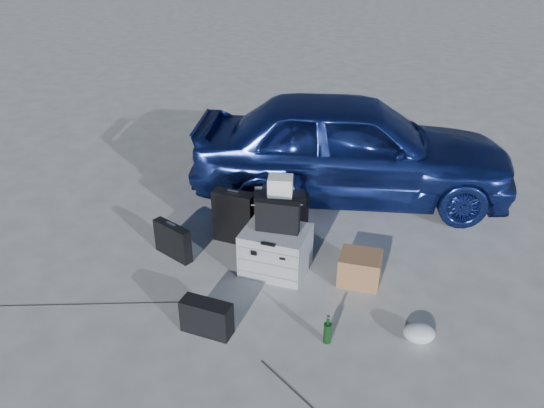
% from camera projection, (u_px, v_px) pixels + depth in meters
% --- Properties ---
extents(ground, '(60.00, 60.00, 0.00)m').
position_uv_depth(ground, '(260.00, 300.00, 4.92)').
color(ground, '#B1B2AC').
rests_on(ground, ground).
extents(car, '(4.10, 2.23, 1.32)m').
position_uv_depth(car, '(351.00, 147.00, 6.52)').
color(car, navy).
rests_on(car, ground).
extents(pelican_case, '(0.66, 0.55, 0.46)m').
position_uv_depth(pelican_case, '(276.00, 250.00, 5.25)').
color(pelican_case, '#989B9D').
rests_on(pelican_case, ground).
extents(laptop_bag, '(0.43, 0.12, 0.32)m').
position_uv_depth(laptop_bag, '(278.00, 217.00, 5.06)').
color(laptop_bag, black).
rests_on(laptop_bag, pelican_case).
extents(briefcase, '(0.48, 0.29, 0.37)m').
position_uv_depth(briefcase, '(173.00, 241.00, 5.49)').
color(briefcase, black).
rests_on(briefcase, ground).
extents(suitcase_left, '(0.47, 0.21, 0.59)m').
position_uv_depth(suitcase_left, '(234.00, 217.00, 5.71)').
color(suitcase_left, black).
rests_on(suitcase_left, ground).
extents(suitcase_right, '(0.56, 0.34, 0.64)m').
position_uv_depth(suitcase_right, '(280.00, 221.00, 5.58)').
color(suitcase_right, black).
rests_on(suitcase_right, ground).
extents(white_carton, '(0.28, 0.24, 0.20)m').
position_uv_depth(white_carton, '(280.00, 186.00, 5.38)').
color(white_carton, silver).
rests_on(white_carton, suitcase_right).
extents(duffel_bag, '(0.79, 0.46, 0.37)m').
position_uv_depth(duffel_bag, '(276.00, 213.00, 6.01)').
color(duffel_bag, black).
rests_on(duffel_bag, ground).
extents(flat_box_white, '(0.54, 0.48, 0.08)m').
position_uv_depth(flat_box_white, '(276.00, 196.00, 5.90)').
color(flat_box_white, silver).
rests_on(flat_box_white, duffel_bag).
extents(flat_box_black, '(0.32, 0.26, 0.06)m').
position_uv_depth(flat_box_black, '(275.00, 190.00, 5.86)').
color(flat_box_black, black).
rests_on(flat_box_black, flat_box_white).
extents(cardboard_box, '(0.39, 0.34, 0.29)m').
position_uv_depth(cardboard_box, '(360.00, 268.00, 5.12)').
color(cardboard_box, brown).
rests_on(cardboard_box, ground).
extents(plastic_bag, '(0.31, 0.28, 0.15)m').
position_uv_depth(plastic_bag, '(419.00, 333.00, 4.41)').
color(plastic_bag, silver).
rests_on(plastic_bag, ground).
extents(messenger_bag, '(0.45, 0.21, 0.31)m').
position_uv_depth(messenger_bag, '(207.00, 317.00, 4.47)').
color(messenger_bag, black).
rests_on(messenger_bag, ground).
extents(green_bottle, '(0.08, 0.08, 0.26)m').
position_uv_depth(green_bottle, '(327.00, 330.00, 4.37)').
color(green_bottle, black).
rests_on(green_bottle, ground).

